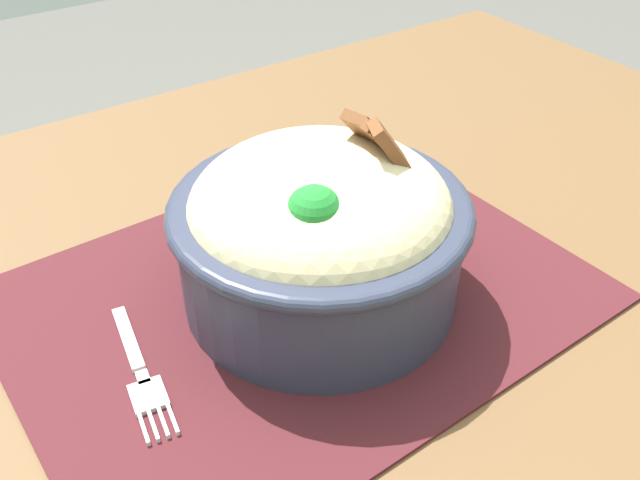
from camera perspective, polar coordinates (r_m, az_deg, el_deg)
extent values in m
cube|color=brown|center=(0.55, 1.96, -5.31)|extent=(1.10, 0.81, 0.03)
cylinder|color=brown|center=(1.23, 10.44, -0.20)|extent=(0.04, 0.04, 0.69)
cube|color=#47191E|center=(0.54, -1.78, -4.43)|extent=(0.43, 0.33, 0.00)
cylinder|color=#2D3347|center=(0.51, 0.00, -0.74)|extent=(0.20, 0.20, 0.08)
torus|color=#2D3347|center=(0.49, 0.00, 2.61)|extent=(0.21, 0.21, 0.01)
ellipsoid|color=beige|center=(0.49, 0.00, 2.71)|extent=(0.23, 0.23, 0.08)
sphere|color=#20822D|center=(0.44, -0.48, 2.08)|extent=(0.04, 0.04, 0.04)
cylinder|color=orange|center=(0.48, 1.33, 4.67)|extent=(0.03, 0.02, 0.01)
cylinder|color=orange|center=(0.48, -5.68, 4.65)|extent=(0.02, 0.04, 0.01)
cylinder|color=orange|center=(0.46, -3.78, 3.29)|extent=(0.01, 0.03, 0.01)
cube|color=brown|center=(0.48, 6.30, 6.70)|extent=(0.05, 0.04, 0.05)
cube|color=brown|center=(0.49, 5.79, 7.19)|extent=(0.04, 0.03, 0.05)
cube|color=brown|center=(0.50, 5.05, 7.90)|extent=(0.04, 0.02, 0.05)
cube|color=brown|center=(0.50, 4.10, 8.42)|extent=(0.05, 0.03, 0.05)
cube|color=silver|center=(0.51, -15.28, -7.67)|extent=(0.02, 0.07, 0.00)
cube|color=silver|center=(0.49, -14.27, -10.59)|extent=(0.01, 0.01, 0.00)
cube|color=silver|center=(0.47, -13.73, -12.16)|extent=(0.03, 0.03, 0.00)
cube|color=silver|center=(0.46, -14.07, -14.66)|extent=(0.01, 0.02, 0.00)
cube|color=silver|center=(0.46, -13.34, -14.45)|extent=(0.01, 0.02, 0.00)
cube|color=silver|center=(0.46, -12.57, -14.24)|extent=(0.01, 0.02, 0.00)
cube|color=silver|center=(0.46, -11.84, -14.03)|extent=(0.01, 0.02, 0.00)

